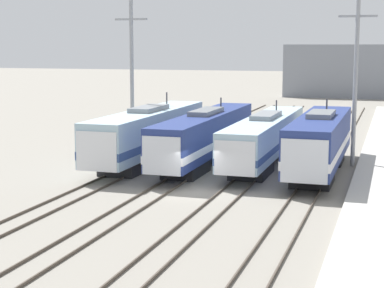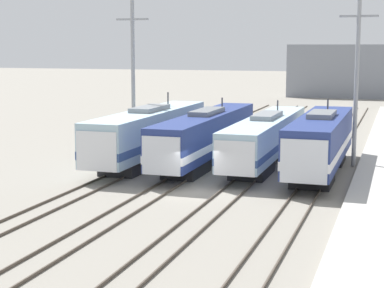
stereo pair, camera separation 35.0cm
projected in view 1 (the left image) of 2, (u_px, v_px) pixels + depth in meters
name	position (u px, v px, depth m)	size (l,w,h in m)	color
ground_plane	(195.00, 193.00, 39.61)	(400.00, 400.00, 0.00)	gray
rail_pair_far_left	(97.00, 185.00, 41.58)	(1.51, 120.00, 0.15)	#4C4238
rail_pair_center_left	(161.00, 189.00, 40.26)	(1.51, 120.00, 0.15)	#4C4238
rail_pair_center_right	(229.00, 194.00, 38.94)	(1.51, 120.00, 0.15)	#4C4238
rail_pair_far_right	(302.00, 199.00, 37.62)	(1.51, 120.00, 0.15)	#4C4238
locomotive_far_left	(146.00, 134.00, 49.47)	(3.14, 18.67, 5.18)	#232326
locomotive_center_left	(204.00, 136.00, 48.93)	(2.80, 19.91, 4.76)	black
locomotive_center_right	(264.00, 139.00, 48.70)	(2.89, 20.01, 4.55)	#232326
locomotive_far_right	(320.00, 143.00, 45.06)	(3.06, 16.85, 5.01)	black
catenary_tower_left	(132.00, 76.00, 52.79)	(2.80, 0.32, 12.66)	gray
catenary_tower_right	(356.00, 79.00, 47.44)	(2.80, 0.32, 12.66)	gray
platform	(381.00, 203.00, 36.27)	(4.00, 120.00, 0.32)	#B7B5AD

